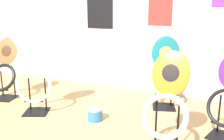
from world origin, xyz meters
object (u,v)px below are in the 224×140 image
Objects in this scene: toilet_seat_display_woodgrain at (4,72)px; toilet_seat_display_orange_sun at (166,107)px; toilet_seat_display_white_plain at (34,75)px; paint_can at (95,114)px; toilet_seat_display_teal_sax at (165,75)px.

toilet_seat_display_orange_sun is at bearing -9.49° from toilet_seat_display_woodgrain.
toilet_seat_display_white_plain is 5.63× the size of paint_can.
toilet_seat_display_woodgrain is (-2.10, -0.61, -0.04)m from toilet_seat_display_teal_sax.
toilet_seat_display_woodgrain is 4.83× the size of paint_can.
toilet_seat_display_woodgrain is (-2.34, 0.39, -0.04)m from toilet_seat_display_orange_sun.
toilet_seat_display_orange_sun is 0.96m from paint_can.
toilet_seat_display_teal_sax is 5.15× the size of paint_can.
paint_can is at bearing 161.74° from toilet_seat_display_orange_sun.
toilet_seat_display_orange_sun is at bearing -18.26° from paint_can.
toilet_seat_display_orange_sun is at bearing -76.49° from toilet_seat_display_teal_sax.
toilet_seat_display_woodgrain is at bearing 164.36° from toilet_seat_display_white_plain.
paint_can is (-0.61, -0.72, -0.34)m from toilet_seat_display_teal_sax.
toilet_seat_display_woodgrain reaches higher than paint_can.
toilet_seat_display_woodgrain is at bearing 170.51° from toilet_seat_display_orange_sun.
toilet_seat_display_teal_sax is at bearing 30.57° from toilet_seat_display_white_plain.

